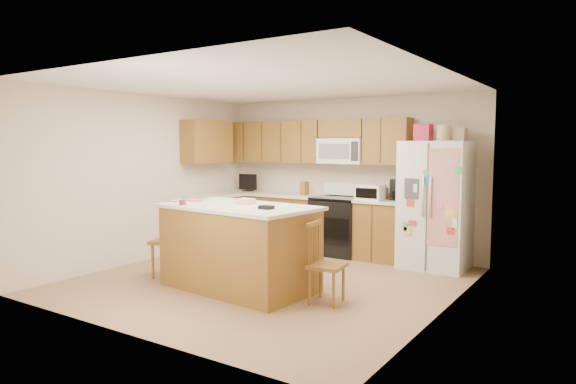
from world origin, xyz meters
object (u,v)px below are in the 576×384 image
Objects in this scene: windsor_chair_back at (264,245)px; windsor_chair_right at (325,265)px; stove at (339,225)px; island at (239,247)px; windsor_chair_left at (172,240)px; refrigerator at (436,204)px.

windsor_chair_back is 1.03× the size of windsor_chair_right.
stove reaches higher than island.
windsor_chair_left is at bearing -177.01° from windsor_chair_right.
stove is at bearing 85.70° from windsor_chair_back.
windsor_chair_back is (-0.14, -1.83, -0.03)m from stove.
stove is 2.74m from windsor_chair_left.
refrigerator is at bearing -2.30° from stove.
stove reaches higher than windsor_chair_left.
refrigerator reaches higher than stove.
island is 2.12× the size of windsor_chair_back.
windsor_chair_left is (-1.20, -2.46, 0.01)m from stove.
windsor_chair_back is at bearing 156.75° from windsor_chair_right.
windsor_chair_right is at bearing -65.67° from stove.
refrigerator reaches higher than windsor_chair_left.
windsor_chair_left is 1.11× the size of windsor_chair_back.
windsor_chair_left is (-1.11, -0.04, -0.03)m from island.
refrigerator is at bearing 77.35° from windsor_chair_right.
island is (-1.66, -2.35, -0.41)m from refrigerator.
windsor_chair_left is 2.26m from windsor_chair_right.
island is at bearing -125.16° from refrigerator.
windsor_chair_back reaches higher than windsor_chair_right.
island is 1.15m from windsor_chair_right.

